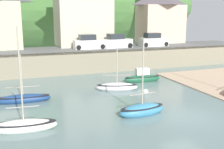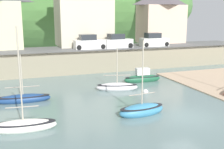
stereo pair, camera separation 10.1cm
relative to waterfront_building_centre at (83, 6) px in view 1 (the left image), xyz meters
The scene contains 13 objects.
quay_seawall 10.33m from the waterfront_building_centre, 84.92° to the right, with size 48.00×9.40×2.40m.
hillside_backdrop 30.10m from the waterfront_building_centre, 94.14° to the left, with size 80.00×44.00×26.79m.
waterfront_building_centre is the anchor object (origin of this frame).
waterfront_building_right 13.12m from the waterfront_building_centre, ahead, with size 7.30×4.90×8.45m.
sailboat_nearest_shore 25.16m from the waterfront_building_centre, 94.52° to the right, with size 3.56×1.63×5.40m.
sailboat_blue_trim 21.88m from the waterfront_building_centre, 118.06° to the right, with size 4.38×1.40×4.02m.
dinghy_open_wooden 18.93m from the waterfront_building_centre, 93.97° to the right, with size 4.04×2.22×4.20m.
motorboat_with_cabin 26.95m from the waterfront_building_centre, 112.37° to the right, with size 4.08×1.71×6.41m.
sailboat_far_left 17.09m from the waterfront_building_centre, 80.62° to the right, with size 4.07×1.24×1.66m.
parked_car_near_slipway 6.74m from the waterfront_building_centre, 94.96° to the right, with size 4.11×1.82×1.95m.
parked_car_by_wall 7.66m from the waterfront_building_centre, 50.85° to the right, with size 4.25×2.10×1.95m.
parked_car_end_of_row 11.56m from the waterfront_building_centre, 25.59° to the right, with size 4.11×1.82×1.95m.
mooring_buoy 20.83m from the waterfront_building_centre, 87.78° to the right, with size 0.49×0.49×0.49m.
Camera 1 is at (-10.81, -15.00, 6.80)m, focal length 43.89 mm.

